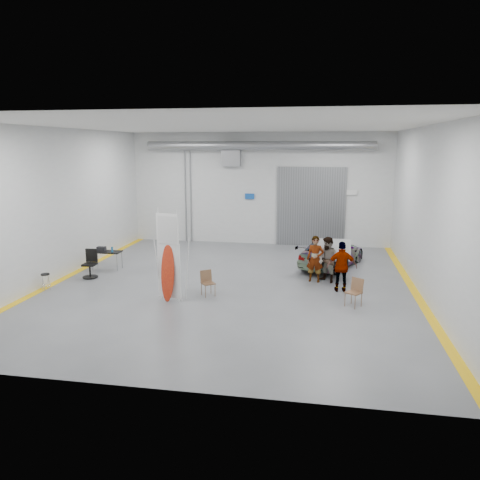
% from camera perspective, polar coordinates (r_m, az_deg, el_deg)
% --- Properties ---
extents(ground, '(16.00, 16.00, 0.00)m').
position_cam_1_polar(ground, '(18.15, -1.14, -5.52)').
color(ground, slate).
rests_on(ground, ground).
extents(room_shell, '(14.02, 16.18, 6.01)m').
position_cam_1_polar(room_shell, '(19.54, 0.77, 7.87)').
color(room_shell, silver).
rests_on(room_shell, ground).
extents(sedan_car, '(3.32, 4.66, 1.25)m').
position_cam_1_polar(sedan_car, '(21.18, 11.08, -1.51)').
color(sedan_car, white).
rests_on(sedan_car, ground).
extents(person_a, '(0.73, 0.53, 1.84)m').
position_cam_1_polar(person_a, '(18.62, 9.15, -2.30)').
color(person_a, brown).
rests_on(person_a, ground).
extents(person_b, '(1.11, 1.09, 1.81)m').
position_cam_1_polar(person_b, '(18.63, 10.68, -2.39)').
color(person_b, '#45667E').
rests_on(person_b, ground).
extents(person_c, '(1.12, 0.54, 1.88)m').
position_cam_1_polar(person_c, '(17.55, 12.32, -3.19)').
color(person_c, brown).
rests_on(person_c, ground).
extents(surfboard_display, '(0.89, 0.43, 3.24)m').
position_cam_1_polar(surfboard_display, '(16.15, -8.53, -2.96)').
color(surfboard_display, white).
rests_on(surfboard_display, ground).
extents(folding_chair_near, '(0.59, 0.66, 0.91)m').
position_cam_1_polar(folding_chair_near, '(16.88, -3.89, -5.86)').
color(folding_chair_near, brown).
rests_on(folding_chair_near, ground).
extents(folding_chair_far, '(0.62, 0.69, 0.95)m').
position_cam_1_polar(folding_chair_far, '(16.19, 13.64, -6.88)').
color(folding_chair_far, brown).
rests_on(folding_chair_far, ground).
extents(shop_stool, '(0.33, 0.33, 0.64)m').
position_cam_1_polar(shop_stool, '(18.85, -22.60, -4.76)').
color(shop_stool, black).
rests_on(shop_stool, ground).
extents(work_table, '(1.26, 0.64, 1.02)m').
position_cam_1_polar(work_table, '(21.14, -16.10, -1.33)').
color(work_table, gray).
rests_on(work_table, ground).
extents(office_chair, '(0.61, 0.61, 1.14)m').
position_cam_1_polar(office_chair, '(20.00, -17.76, -2.98)').
color(office_chair, black).
rests_on(office_chair, ground).
extents(trunk_lid, '(1.46, 0.89, 0.04)m').
position_cam_1_polar(trunk_lid, '(19.17, 11.24, -0.89)').
color(trunk_lid, silver).
rests_on(trunk_lid, sedan_car).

